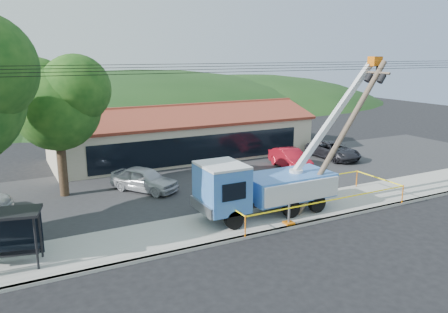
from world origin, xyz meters
TOP-DOWN VIEW (x-y plane):
  - ground at (0.00, 0.00)m, footprint 120.00×120.00m
  - curb at (0.00, 2.10)m, footprint 60.00×0.25m
  - sidewalk at (0.00, 4.00)m, footprint 60.00×4.00m
  - parking_lot at (0.00, 12.00)m, footprint 60.00×12.00m
  - strip_mall at (4.00, 19.98)m, footprint 22.50×8.53m
  - tree_lot at (-7.00, 13.00)m, footprint 6.30×5.60m
  - hill_center at (10.00, 55.00)m, footprint 89.60×64.00m
  - hill_east at (30.00, 55.00)m, footprint 72.80×52.00m
  - utility_truck at (2.37, 4.25)m, footprint 11.66×4.29m
  - leaning_pole at (7.26, 3.31)m, footprint 6.04×1.76m
  - bus_shelter at (-10.27, 4.08)m, footprint 2.80×2.08m
  - caution_tape at (5.33, 3.82)m, footprint 10.95×3.87m
  - car_silver at (-2.17, 11.57)m, footprint 4.22×4.91m
  - car_red at (9.76, 11.92)m, footprint 2.22×4.85m
  - car_dark at (14.96, 12.88)m, footprint 2.49×5.25m

SIDE VIEW (x-z plane):
  - ground at x=0.00m, z-range 0.00..0.00m
  - hill_center at x=10.00m, z-range -16.00..16.00m
  - hill_east at x=30.00m, z-range -13.00..13.00m
  - car_silver at x=-2.17m, z-range -0.80..0.80m
  - car_red at x=9.76m, z-range -0.77..0.77m
  - car_dark at x=14.96m, z-range -0.73..0.73m
  - parking_lot at x=0.00m, z-range 0.00..0.10m
  - curb at x=0.00m, z-range 0.00..0.15m
  - sidewalk at x=0.00m, z-range 0.00..0.15m
  - caution_tape at x=5.33m, z-range 0.41..1.53m
  - utility_truck at x=2.37m, z-range -2.44..6.15m
  - strip_mall at x=4.00m, z-range -0.46..4.22m
  - bus_shelter at x=-10.27m, z-range 0.71..3.14m
  - leaning_pole at x=7.26m, z-range 0.48..8.99m
  - tree_lot at x=-7.00m, z-range 1.74..10.68m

